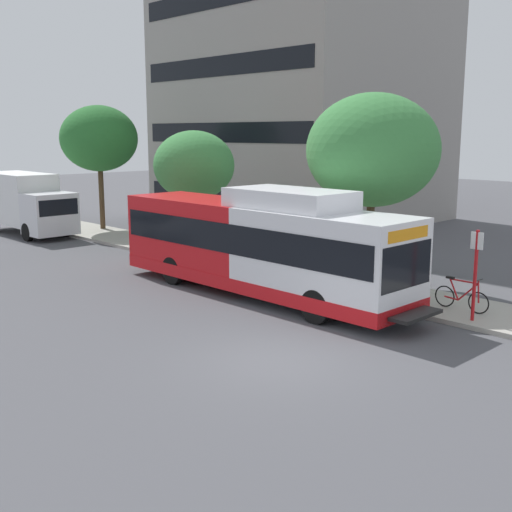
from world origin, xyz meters
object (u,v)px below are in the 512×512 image
Objects in this scene: bicycle_parked at (462,297)px; box_truck_background at (26,202)px; street_tree_near_stop at (373,150)px; transit_bus at (259,245)px; street_tree_mid_block at (194,166)px; street_tree_far_block at (99,139)px; bus_stop_sign_pole at (475,268)px.

bicycle_parked is 24.23m from box_truck_background.
transit_bus is at bearing 151.56° from street_tree_near_stop.
street_tree_mid_block is 0.76× the size of box_truck_background.
street_tree_near_stop reaches higher than street_tree_mid_block.
transit_bus is 1.75× the size of box_truck_background.
transit_bus is 18.13m from box_truck_background.
bicycle_parked is at bearing -92.76° from street_tree_far_block.
bus_stop_sign_pole is 5.96m from street_tree_near_stop.
bus_stop_sign_pole is at bearing -96.50° from street_tree_mid_block.
street_tree_mid_block is 11.00m from box_truck_background.
bicycle_parked is (2.67, -5.96, -1.14)m from transit_bus.
street_tree_near_stop is 0.98× the size of street_tree_far_block.
street_tree_near_stop reaches higher than bus_stop_sign_pole.
bicycle_parked is 14.27m from street_tree_mid_block.
transit_bus is at bearing -114.47° from street_tree_mid_block.
bus_stop_sign_pole is 0.49× the size of street_tree_mid_block.
street_tree_mid_block reaches higher than transit_bus.
street_tree_near_stop is at bearing -80.66° from box_truck_background.
street_tree_far_block is at bearing 87.24° from bicycle_parked.
street_tree_mid_block is (0.91, 13.84, 3.37)m from bicycle_parked.
transit_bus is 1.82× the size of street_tree_far_block.
box_truck_background is at bearing 99.34° from street_tree_near_stop.
box_truck_background is (-3.34, 10.25, -2.19)m from street_tree_mid_block.
bus_stop_sign_pole is 0.37× the size of box_truck_background.
transit_bus is 4.71× the size of bus_stop_sign_pole.
transit_bus is at bearing 114.17° from bicycle_parked.
street_tree_near_stop reaches higher than bicycle_parked.
bicycle_parked is (0.75, 0.76, -1.09)m from bus_stop_sign_pole.
street_tree_near_stop is at bearing 71.32° from bus_stop_sign_pole.
street_tree_far_block is (0.20, 18.21, 0.28)m from street_tree_near_stop.
transit_bus is 6.63m from bicycle_parked.
box_truck_background is at bearing 152.27° from street_tree_far_block.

